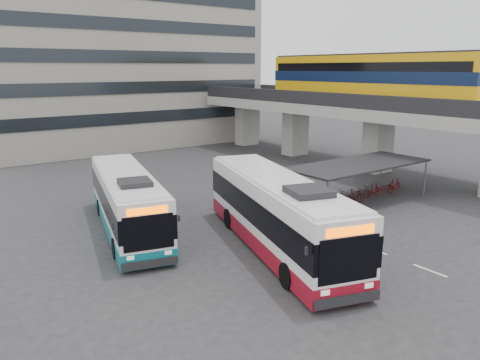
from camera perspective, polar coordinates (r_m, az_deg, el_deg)
ground at (r=23.76m, az=6.39°, el=-7.60°), size 120.00×120.00×0.00m
viaduct at (r=42.04m, az=13.76°, el=10.00°), size 8.00×32.00×9.68m
bike_shelter at (r=31.30m, az=14.12°, el=-0.25°), size 10.00×4.00×2.54m
office_block at (r=56.42m, az=-15.06°, el=17.11°), size 30.00×15.00×25.00m
road_markings at (r=23.64m, az=15.91°, el=-8.15°), size 0.15×7.60×0.01m
bus_main at (r=22.43m, az=4.54°, el=-4.10°), size 6.51×13.00×3.78m
bus_teal at (r=25.61m, az=-13.58°, el=-2.59°), size 5.32×11.81×3.41m
pedestrian at (r=23.52m, az=-12.16°, el=-5.74°), size 0.47×0.68×1.78m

